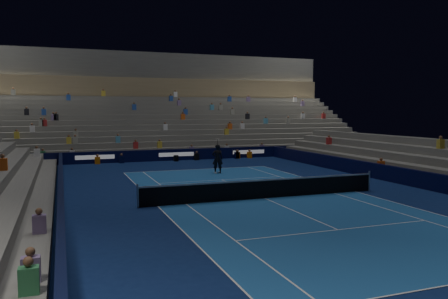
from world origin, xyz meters
The scene contains 9 objects.
ground centered at (0.00, 0.00, 0.00)m, with size 90.00×90.00×0.00m, color #0D1E50.
court_surface centered at (0.00, 0.00, 0.01)m, with size 10.97×23.77×0.01m, color #1C549B.
sponsor_barrier_far centered at (0.00, 18.50, 0.50)m, with size 44.00×0.25×1.00m, color black.
sponsor_barrier_east centered at (9.70, 0.00, 0.50)m, with size 0.25×37.00×1.00m, color black.
sponsor_barrier_west centered at (-9.70, 0.00, 0.50)m, with size 0.25×37.00×1.00m, color black.
grandstand_main centered at (0.00, 27.90, 3.38)m, with size 44.00×15.20×11.20m.
tennis_net centered at (0.00, 0.00, 0.50)m, with size 12.90×0.10×1.10m.
tennis_player centered at (0.76, 9.40, 1.03)m, with size 0.75×0.49×2.06m, color black.
broadcast_camera centered at (-0.17, 17.82, 0.27)m, with size 0.46×0.87×0.52m.
Camera 1 is at (-9.60, -20.26, 4.45)m, focal length 35.80 mm.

